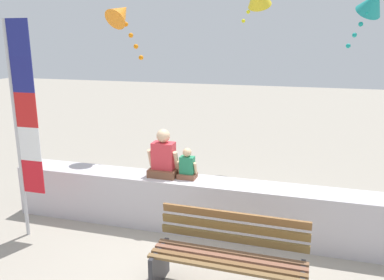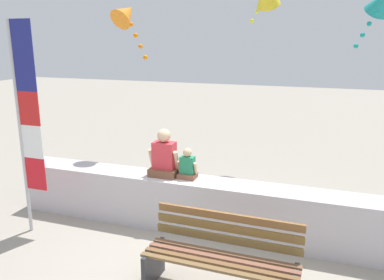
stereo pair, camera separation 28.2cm
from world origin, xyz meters
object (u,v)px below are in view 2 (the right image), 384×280
at_px(park_bench, 222,259).
at_px(flag_banner, 26,117).
at_px(person_child, 187,166).
at_px(kite_orange, 126,14).
at_px(person_adult, 164,157).
at_px(kite_teal, 382,2).

bearing_deg(park_bench, flag_banner, 170.51).
height_order(person_child, kite_orange, kite_orange).
height_order(person_adult, kite_orange, kite_orange).
bearing_deg(flag_banner, kite_orange, 72.13).
distance_m(park_bench, person_child, 1.74).
relative_size(person_adult, flag_banner, 0.24).
bearing_deg(kite_orange, kite_teal, 18.02).
relative_size(person_child, kite_teal, 0.44).
height_order(flag_banner, kite_orange, kite_orange).
xyz_separation_m(park_bench, person_child, (-0.90, 1.38, 0.55)).
bearing_deg(flag_banner, kite_teal, 34.58).
bearing_deg(person_child, flag_banner, -157.03).
bearing_deg(person_adult, person_child, 0.05).
bearing_deg(kite_orange, flag_banner, -107.87).
bearing_deg(person_child, person_adult, -179.95).
height_order(park_bench, kite_orange, kite_orange).
distance_m(person_adult, flag_banner, 2.03).
height_order(park_bench, kite_teal, kite_teal).
bearing_deg(kite_teal, kite_orange, -161.98).
xyz_separation_m(park_bench, person_adult, (-1.27, 1.38, 0.66)).
relative_size(flag_banner, kite_teal, 2.90).
distance_m(person_adult, kite_orange, 2.60).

